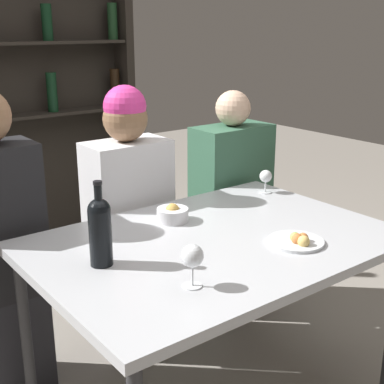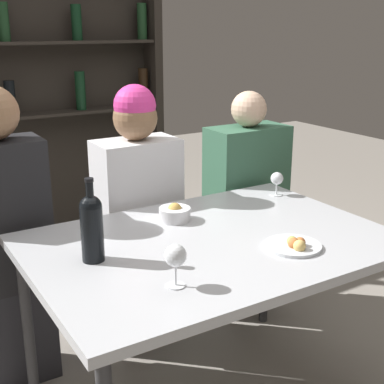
% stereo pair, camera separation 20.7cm
% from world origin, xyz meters
% --- Properties ---
extents(dining_table, '(1.34, 0.94, 0.74)m').
position_xyz_m(dining_table, '(0.00, 0.00, 0.68)').
color(dining_table, '#B7BABF').
rests_on(dining_table, ground_plane).
extents(wine_rack_wall, '(1.64, 0.21, 2.13)m').
position_xyz_m(wine_rack_wall, '(0.00, 2.01, 1.09)').
color(wine_rack_wall, '#28231E').
rests_on(wine_rack_wall, ground_plane).
extents(wine_bottle, '(0.08, 0.08, 0.29)m').
position_xyz_m(wine_bottle, '(-0.45, 0.06, 0.87)').
color(wine_bottle, black).
rests_on(wine_bottle, dining_table).
extents(wine_glass_0, '(0.06, 0.06, 0.11)m').
position_xyz_m(wine_glass_0, '(0.56, 0.30, 0.82)').
color(wine_glass_0, silver).
rests_on(wine_glass_0, dining_table).
extents(wine_glass_1, '(0.07, 0.07, 0.14)m').
position_xyz_m(wine_glass_1, '(-0.30, -0.25, 0.84)').
color(wine_glass_1, silver).
rests_on(wine_glass_1, dining_table).
extents(food_plate_0, '(0.21, 0.21, 0.05)m').
position_xyz_m(food_plate_0, '(0.21, -0.22, 0.76)').
color(food_plate_0, silver).
rests_on(food_plate_0, dining_table).
extents(snack_bowl, '(0.13, 0.13, 0.08)m').
position_xyz_m(snack_bowl, '(-0.01, 0.25, 0.77)').
color(snack_bowl, white).
rests_on(snack_bowl, dining_table).
extents(seated_person_left, '(0.36, 0.22, 1.30)m').
position_xyz_m(seated_person_left, '(-0.62, 0.62, 0.62)').
color(seated_person_left, '#26262B').
rests_on(seated_person_left, ground_plane).
extents(seated_person_center, '(0.38, 0.22, 1.26)m').
position_xyz_m(seated_person_center, '(-0.01, 0.62, 0.62)').
color(seated_person_center, '#26262B').
rests_on(seated_person_center, ground_plane).
extents(seated_person_right, '(0.42, 0.22, 1.20)m').
position_xyz_m(seated_person_right, '(0.63, 0.62, 0.56)').
color(seated_person_right, '#26262B').
rests_on(seated_person_right, ground_plane).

